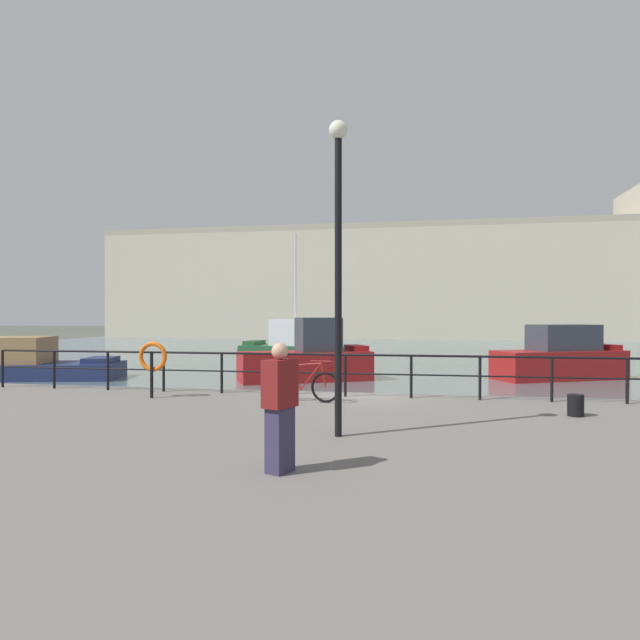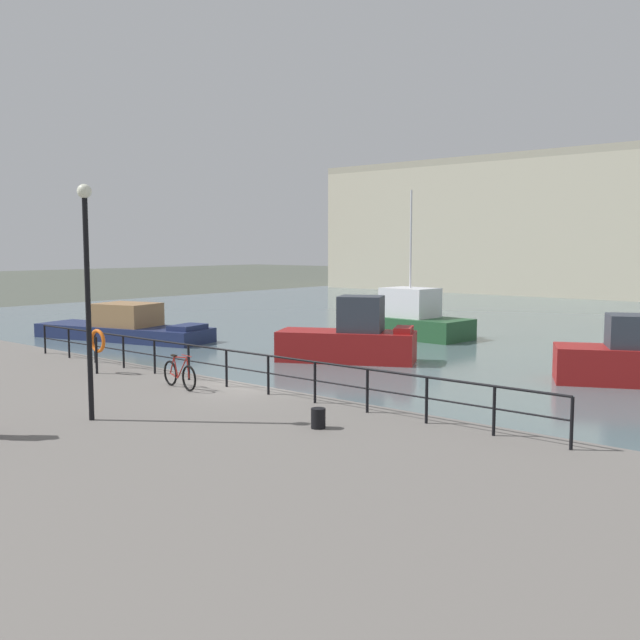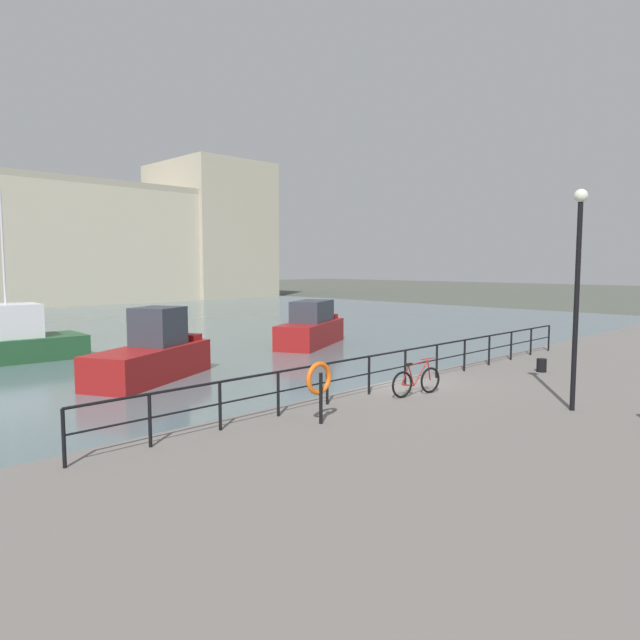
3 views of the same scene
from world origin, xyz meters
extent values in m
plane|color=#4C5147|center=(0.00, 0.00, 0.00)|extent=(240.00, 240.00, 0.00)
cube|color=slate|center=(0.00, 30.20, 0.01)|extent=(80.00, 60.00, 0.01)
cube|color=slate|center=(0.00, -6.50, 0.38)|extent=(56.00, 13.00, 0.77)
cube|color=#C1B79E|center=(0.00, 56.50, 6.42)|extent=(75.99, 13.49, 12.85)
cube|color=#A49C86|center=(0.00, 50.06, 13.20)|extent=(75.99, 0.60, 0.70)
cube|color=maroon|center=(-3.32, 8.71, 0.63)|extent=(5.89, 4.32, 1.25)
cube|color=#333842|center=(-2.79, 8.98, 1.98)|extent=(2.25, 2.17, 1.46)
cube|color=maroon|center=(-1.23, 9.78, 1.38)|extent=(1.23, 1.55, 0.24)
cube|color=navy|center=(-16.33, 6.94, 0.36)|extent=(9.97, 4.85, 0.70)
cube|color=#997047|center=(-16.06, 7.01, 1.29)|extent=(3.37, 2.93, 1.15)
cube|color=navy|center=(-12.41, 7.90, 0.83)|extent=(1.56, 2.07, 0.24)
cube|color=#23512D|center=(-5.64, 17.12, 0.54)|extent=(6.41, 3.15, 1.06)
cube|color=silver|center=(-5.69, 17.13, 1.82)|extent=(2.75, 2.19, 1.51)
cube|color=#23512D|center=(-8.25, 17.29, 1.19)|extent=(0.87, 1.97, 0.24)
cylinder|color=silver|center=(-5.69, 17.13, 5.08)|extent=(0.10, 0.10, 5.01)
cube|color=maroon|center=(7.51, 11.29, 0.64)|extent=(6.03, 4.31, 1.26)
cube|color=#333842|center=(7.72, 11.39, 1.84)|extent=(3.23, 2.66, 1.13)
cube|color=maroon|center=(9.68, 12.36, 1.39)|extent=(1.23, 1.54, 0.24)
cylinder|color=black|center=(-10.08, -0.75, 1.29)|extent=(0.07, 0.07, 1.05)
cylinder|color=black|center=(-8.44, -0.75, 1.29)|extent=(0.07, 0.07, 1.05)
cylinder|color=black|center=(-6.80, -0.75, 1.29)|extent=(0.07, 0.07, 1.05)
cylinder|color=black|center=(-5.16, -0.75, 1.29)|extent=(0.07, 0.07, 1.05)
cylinder|color=black|center=(-3.52, -0.75, 1.29)|extent=(0.07, 0.07, 1.05)
cylinder|color=black|center=(-1.88, -0.75, 1.29)|extent=(0.07, 0.07, 1.05)
cylinder|color=black|center=(-0.24, -0.75, 1.29)|extent=(0.07, 0.07, 1.05)
cylinder|color=black|center=(1.40, -0.75, 1.29)|extent=(0.07, 0.07, 1.05)
cylinder|color=black|center=(3.04, -0.75, 1.29)|extent=(0.07, 0.07, 1.05)
cylinder|color=black|center=(4.68, -0.75, 1.29)|extent=(0.07, 0.07, 1.05)
cylinder|color=black|center=(6.32, -0.75, 1.29)|extent=(0.07, 0.07, 1.05)
cylinder|color=black|center=(-0.24, -0.75, 1.82)|extent=(19.68, 0.06, 0.06)
cylinder|color=black|center=(-0.24, -0.75, 1.34)|extent=(19.68, 0.04, 0.04)
torus|color=black|center=(-0.56, -1.84, 1.13)|extent=(0.72, 0.18, 0.72)
torus|color=black|center=(-1.59, -1.66, 1.13)|extent=(0.72, 0.18, 0.72)
cylinder|color=maroon|center=(-0.91, -1.78, 1.37)|extent=(0.55, 0.13, 0.66)
cylinder|color=maroon|center=(-1.27, -1.72, 1.33)|extent=(0.24, 0.08, 0.58)
cylinder|color=maroon|center=(-1.01, -1.76, 1.65)|extent=(0.72, 0.16, 0.11)
cylinder|color=maroon|center=(-1.38, -1.70, 1.09)|extent=(0.43, 0.11, 0.12)
cylinder|color=maroon|center=(-1.48, -1.68, 1.37)|extent=(0.26, 0.08, 0.51)
cylinder|color=maroon|center=(-0.61, -1.83, 1.41)|extent=(0.14, 0.06, 0.57)
cube|color=black|center=(-1.37, -1.70, 1.66)|extent=(0.23, 0.13, 0.05)
cylinder|color=maroon|center=(-0.66, -1.82, 1.74)|extent=(0.52, 0.11, 0.02)
cylinder|color=black|center=(4.74, -2.63, 0.99)|extent=(0.32, 0.32, 0.44)
cylinder|color=black|center=(-4.91, -1.91, 1.34)|extent=(0.08, 0.08, 1.15)
torus|color=orange|center=(-4.91, -1.85, 1.79)|extent=(0.75, 0.11, 0.75)
cylinder|color=black|center=(0.29, -5.40, 3.28)|extent=(0.12, 0.12, 5.02)
sphere|color=silver|center=(0.29, -5.40, 5.93)|extent=(0.32, 0.32, 0.32)
cube|color=#332D4C|center=(-0.12, -7.68, 1.19)|extent=(0.36, 0.41, 0.85)
cube|color=maroon|center=(-0.12, -7.68, 1.93)|extent=(0.44, 0.52, 0.62)
sphere|color=tan|center=(-0.12, -7.68, 2.35)|extent=(0.22, 0.22, 0.22)
camera|label=1|loc=(1.73, -14.74, 2.81)|focal=31.49mm
camera|label=2|loc=(14.64, -14.37, 4.71)|focal=40.36mm
camera|label=3|loc=(-13.82, -10.84, 4.29)|focal=32.39mm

